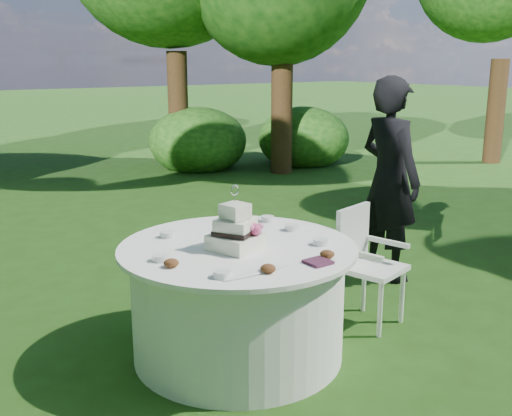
{
  "coord_description": "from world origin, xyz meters",
  "views": [
    {
      "loc": [
        -2.12,
        -3.07,
        1.94
      ],
      "look_at": [
        0.15,
        0.0,
        1.0
      ],
      "focal_mm": 42.0,
      "sensor_mm": 36.0,
      "label": 1
    }
  ],
  "objects_px": {
    "guest": "(390,179)",
    "cake": "(236,232)",
    "table": "(238,300)",
    "chair": "(364,256)",
    "napkins": "(318,262)"
  },
  "relations": [
    {
      "from": "guest",
      "to": "cake",
      "type": "bearing_deg",
      "value": 107.85
    },
    {
      "from": "table",
      "to": "chair",
      "type": "bearing_deg",
      "value": -6.72
    },
    {
      "from": "guest",
      "to": "cake",
      "type": "height_order",
      "value": "guest"
    },
    {
      "from": "table",
      "to": "cake",
      "type": "distance_m",
      "value": 0.5
    },
    {
      "from": "table",
      "to": "chair",
      "type": "height_order",
      "value": "chair"
    },
    {
      "from": "cake",
      "to": "chair",
      "type": "height_order",
      "value": "cake"
    },
    {
      "from": "guest",
      "to": "cake",
      "type": "relative_size",
      "value": 4.37
    },
    {
      "from": "guest",
      "to": "table",
      "type": "height_order",
      "value": "guest"
    },
    {
      "from": "napkins",
      "to": "table",
      "type": "distance_m",
      "value": 0.72
    },
    {
      "from": "guest",
      "to": "chair",
      "type": "xyz_separation_m",
      "value": [
        -0.89,
        -0.57,
        -0.39
      ]
    },
    {
      "from": "table",
      "to": "chair",
      "type": "relative_size",
      "value": 1.76
    },
    {
      "from": "table",
      "to": "cake",
      "type": "height_order",
      "value": "cake"
    },
    {
      "from": "cake",
      "to": "chair",
      "type": "bearing_deg",
      "value": -3.67
    },
    {
      "from": "guest",
      "to": "chair",
      "type": "distance_m",
      "value": 1.13
    },
    {
      "from": "guest",
      "to": "chair",
      "type": "height_order",
      "value": "guest"
    }
  ]
}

